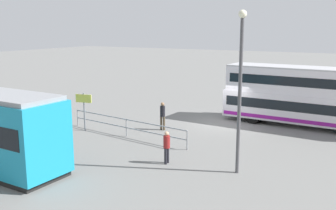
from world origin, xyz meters
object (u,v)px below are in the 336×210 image
object	(u,v)px
pedestrian_near_railing	(163,114)
pedestrian_crossing	(167,145)
double_decker_bus	(312,97)
street_lamp	(240,81)
info_sign	(84,105)

from	to	relation	value
pedestrian_near_railing	pedestrian_crossing	world-z (taller)	pedestrian_near_railing
double_decker_bus	pedestrian_crossing	distance (m)	11.82
street_lamp	info_sign	bearing A→B (deg)	-11.96
double_decker_bus	pedestrian_crossing	xyz separation A→B (m)	(4.80, 10.75, -1.09)
pedestrian_near_railing	info_sign	xyz separation A→B (m)	(4.24, 2.55, 0.63)
pedestrian_crossing	info_sign	bearing A→B (deg)	-20.41
double_decker_bus	pedestrian_near_railing	bearing A→B (deg)	33.70
pedestrian_crossing	double_decker_bus	bearing A→B (deg)	-114.04
double_decker_bus	pedestrian_near_railing	xyz separation A→B (m)	(8.10, 5.40, -0.96)
double_decker_bus	pedestrian_near_railing	size ratio (longest dim) A/B	6.42
pedestrian_near_railing	street_lamp	distance (m)	8.84
pedestrian_near_railing	pedestrian_crossing	xyz separation A→B (m)	(-3.30, 5.35, -0.13)
info_sign	street_lamp	world-z (taller)	street_lamp
double_decker_bus	pedestrian_crossing	bearing A→B (deg)	65.96
info_sign	street_lamp	bearing A→B (deg)	168.04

